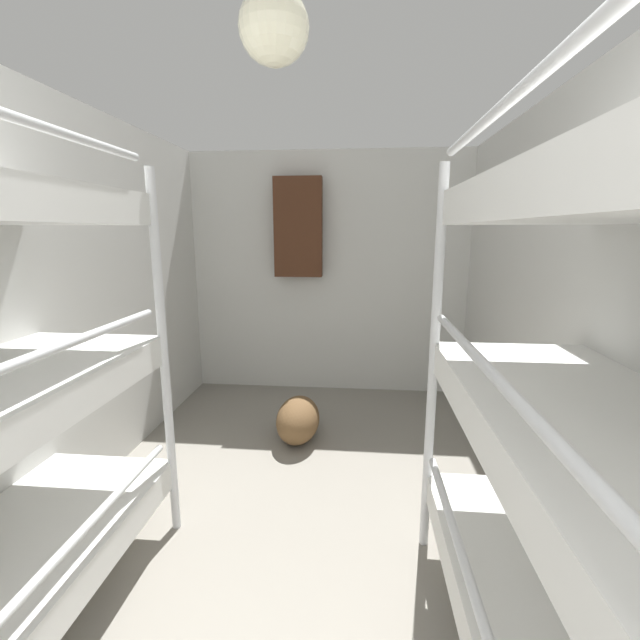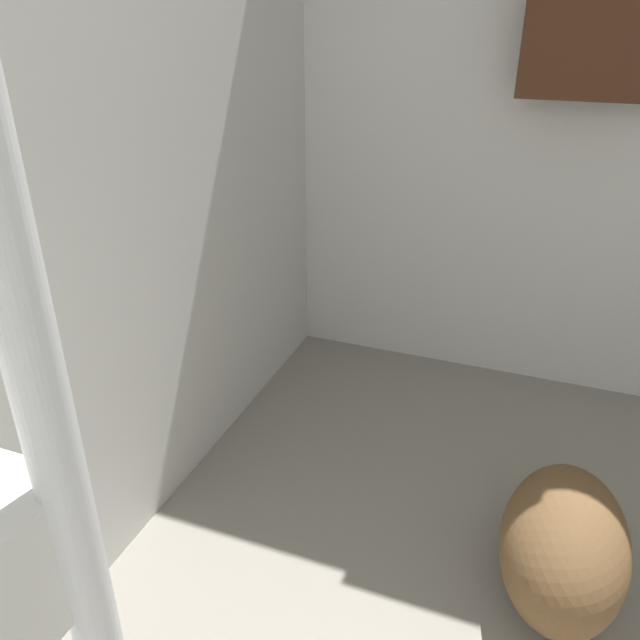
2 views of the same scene
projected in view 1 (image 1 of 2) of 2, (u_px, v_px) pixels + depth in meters
name	position (u px, v px, depth m)	size (l,w,h in m)	color
wall_left	(11.00, 320.00, 2.03)	(0.06, 4.64, 2.29)	silver
wall_right	(609.00, 332.00, 1.79)	(0.06, 4.64, 2.29)	silver
wall_back	(328.00, 275.00, 4.14)	(2.75, 0.06, 2.29)	silver
duffel_bag	(298.00, 419.00, 3.24)	(0.32, 0.54, 0.32)	brown
hanging_coat	(298.00, 228.00, 3.93)	(0.44, 0.12, 0.90)	#472819
ceiling_light	(274.00, 27.00, 1.44)	(0.24, 0.24, 0.24)	#F4EFCC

